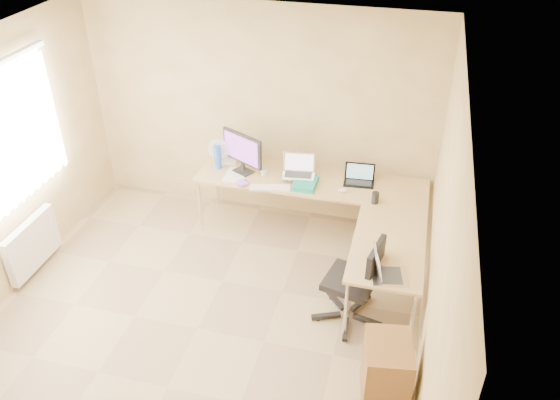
% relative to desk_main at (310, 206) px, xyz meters
% --- Properties ---
extents(floor, '(4.50, 4.50, 0.00)m').
position_rel_desk_main_xyz_m(floor, '(-0.72, -1.85, -0.36)').
color(floor, tan).
rests_on(floor, ground).
extents(ceiling, '(4.50, 4.50, 0.00)m').
position_rel_desk_main_xyz_m(ceiling, '(-0.72, -1.85, 2.24)').
color(ceiling, white).
rests_on(ceiling, ground).
extents(wall_back, '(4.50, 0.00, 4.50)m').
position_rel_desk_main_xyz_m(wall_back, '(-0.72, 0.40, 0.93)').
color(wall_back, beige).
rests_on(wall_back, ground).
extents(wall_right, '(0.00, 4.50, 4.50)m').
position_rel_desk_main_xyz_m(wall_right, '(1.38, -1.85, 0.93)').
color(wall_right, beige).
rests_on(wall_right, ground).
extents(desk_main, '(2.65, 0.70, 0.73)m').
position_rel_desk_main_xyz_m(desk_main, '(0.00, 0.00, 0.00)').
color(desk_main, tan).
rests_on(desk_main, ground).
extents(desk_return, '(0.70, 1.30, 0.73)m').
position_rel_desk_main_xyz_m(desk_return, '(0.98, -1.00, 0.00)').
color(desk_return, tan).
rests_on(desk_return, ground).
extents(monitor, '(0.60, 0.43, 0.50)m').
position_rel_desk_main_xyz_m(monitor, '(-0.81, -0.02, 0.61)').
color(monitor, black).
rests_on(monitor, desk_main).
extents(book_stack, '(0.25, 0.34, 0.06)m').
position_rel_desk_main_xyz_m(book_stack, '(-0.04, -0.13, 0.39)').
color(book_stack, '#178A7F').
rests_on(book_stack, desk_main).
extents(laptop_center, '(0.40, 0.33, 0.24)m').
position_rel_desk_main_xyz_m(laptop_center, '(-0.14, -0.03, 0.54)').
color(laptop_center, silver).
rests_on(laptop_center, desk_main).
extents(laptop_black, '(0.36, 0.27, 0.21)m').
position_rel_desk_main_xyz_m(laptop_black, '(0.54, 0.07, 0.47)').
color(laptop_black, black).
rests_on(laptop_black, desk_main).
extents(keyboard, '(0.47, 0.22, 0.02)m').
position_rel_desk_main_xyz_m(keyboard, '(-0.41, -0.30, 0.38)').
color(keyboard, white).
rests_on(keyboard, desk_main).
extents(mouse, '(0.12, 0.09, 0.04)m').
position_rel_desk_main_xyz_m(mouse, '(0.40, -0.16, 0.38)').
color(mouse, silver).
rests_on(mouse, desk_main).
extents(mug, '(0.12, 0.12, 0.09)m').
position_rel_desk_main_xyz_m(mug, '(-0.55, -0.03, 0.41)').
color(mug, white).
rests_on(mug, desk_main).
extents(cd_stack, '(0.16, 0.16, 0.03)m').
position_rel_desk_main_xyz_m(cd_stack, '(-0.73, -0.30, 0.38)').
color(cd_stack, '#AEB0D0').
rests_on(cd_stack, desk_main).
extents(water_bottle, '(0.11, 0.11, 0.30)m').
position_rel_desk_main_xyz_m(water_bottle, '(-1.13, -0.00, 0.51)').
color(water_bottle, blue).
rests_on(water_bottle, desk_main).
extents(papers, '(0.24, 0.34, 0.01)m').
position_rel_desk_main_xyz_m(papers, '(-0.88, -0.11, 0.37)').
color(papers, white).
rests_on(papers, desk_main).
extents(white_box, '(0.27, 0.22, 0.09)m').
position_rel_desk_main_xyz_m(white_box, '(-1.08, 0.17, 0.41)').
color(white_box, white).
rests_on(white_box, desk_main).
extents(desk_fan, '(0.29, 0.29, 0.32)m').
position_rel_desk_main_xyz_m(desk_fan, '(-1.13, 0.10, 0.52)').
color(desk_fan, silver).
rests_on(desk_fan, desk_main).
extents(black_cup, '(0.08, 0.08, 0.13)m').
position_rel_desk_main_xyz_m(black_cup, '(0.76, -0.30, 0.43)').
color(black_cup, black).
rests_on(black_cup, desk_main).
extents(laptop_return, '(0.41, 0.35, 0.24)m').
position_rel_desk_main_xyz_m(laptop_return, '(1.02, -1.47, 0.49)').
color(laptop_return, silver).
rests_on(laptop_return, desk_return).
extents(office_chair, '(0.70, 0.70, 0.98)m').
position_rel_desk_main_xyz_m(office_chair, '(0.66, -1.32, 0.14)').
color(office_chair, black).
rests_on(office_chair, ground).
extents(cabinet, '(0.44, 0.51, 0.64)m').
position_rel_desk_main_xyz_m(cabinet, '(1.11, -2.24, -0.01)').
color(cabinet, brown).
rests_on(cabinet, ground).
extents(radiator, '(0.09, 0.80, 0.55)m').
position_rel_desk_main_xyz_m(radiator, '(-2.75, -1.45, -0.02)').
color(radiator, white).
rests_on(radiator, ground).
extents(window, '(0.10, 1.80, 1.40)m').
position_rel_desk_main_xyz_m(window, '(-2.78, -1.45, 1.19)').
color(window, white).
rests_on(window, wall_left).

